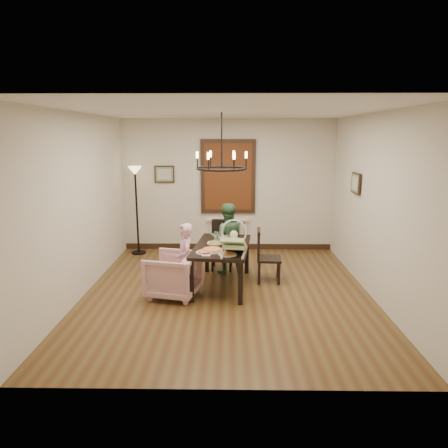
{
  "coord_description": "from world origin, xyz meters",
  "views": [
    {
      "loc": [
        0.04,
        -5.99,
        2.46
      ],
      "look_at": [
        -0.05,
        0.32,
        1.05
      ],
      "focal_mm": 32.0,
      "sensor_mm": 36.0,
      "label": 1
    }
  ],
  "objects_px": {
    "chair_right": "(269,256)",
    "armchair": "(173,275)",
    "chair_far": "(222,245)",
    "drinking_glass": "(222,239)",
    "seated_man": "(227,244)",
    "baby_bouncer": "(234,243)",
    "floor_lamp": "(137,212)",
    "dining_table": "(222,250)",
    "elderly_woman": "(185,266)"
  },
  "relations": [
    {
      "from": "dining_table",
      "to": "drinking_glass",
      "type": "relative_size",
      "value": 11.38
    },
    {
      "from": "chair_right",
      "to": "armchair",
      "type": "xyz_separation_m",
      "value": [
        -1.55,
        -0.66,
        -0.12
      ]
    },
    {
      "from": "chair_far",
      "to": "chair_right",
      "type": "distance_m",
      "value": 1.04
    },
    {
      "from": "armchair",
      "to": "baby_bouncer",
      "type": "xyz_separation_m",
      "value": [
        0.94,
        -0.11,
        0.55
      ]
    },
    {
      "from": "seated_man",
      "to": "baby_bouncer",
      "type": "height_order",
      "value": "baby_bouncer"
    },
    {
      "from": "elderly_woman",
      "to": "baby_bouncer",
      "type": "distance_m",
      "value": 0.87
    },
    {
      "from": "elderly_woman",
      "to": "seated_man",
      "type": "distance_m",
      "value": 1.26
    },
    {
      "from": "drinking_glass",
      "to": "floor_lamp",
      "type": "height_order",
      "value": "floor_lamp"
    },
    {
      "from": "chair_far",
      "to": "seated_man",
      "type": "xyz_separation_m",
      "value": [
        0.09,
        -0.2,
        0.07
      ]
    },
    {
      "from": "dining_table",
      "to": "elderly_woman",
      "type": "xyz_separation_m",
      "value": [
        -0.56,
        -0.41,
        -0.15
      ]
    },
    {
      "from": "seated_man",
      "to": "chair_far",
      "type": "bearing_deg",
      "value": -70.16
    },
    {
      "from": "drinking_glass",
      "to": "chair_far",
      "type": "bearing_deg",
      "value": 91.43
    },
    {
      "from": "elderly_woman",
      "to": "seated_man",
      "type": "bearing_deg",
      "value": 134.56
    },
    {
      "from": "dining_table",
      "to": "drinking_glass",
      "type": "bearing_deg",
      "value": 95.17
    },
    {
      "from": "dining_table",
      "to": "elderly_woman",
      "type": "relative_size",
      "value": 1.66
    },
    {
      "from": "armchair",
      "to": "seated_man",
      "type": "relative_size",
      "value": 0.71
    },
    {
      "from": "armchair",
      "to": "dining_table",
      "type": "bearing_deg",
      "value": 131.56
    },
    {
      "from": "seated_man",
      "to": "floor_lamp",
      "type": "height_order",
      "value": "floor_lamp"
    },
    {
      "from": "chair_right",
      "to": "baby_bouncer",
      "type": "distance_m",
      "value": 1.07
    },
    {
      "from": "dining_table",
      "to": "seated_man",
      "type": "bearing_deg",
      "value": 89.77
    },
    {
      "from": "chair_right",
      "to": "floor_lamp",
      "type": "bearing_deg",
      "value": 61.52
    },
    {
      "from": "chair_right",
      "to": "seated_man",
      "type": "bearing_deg",
      "value": 62.42
    },
    {
      "from": "chair_right",
      "to": "armchair",
      "type": "relative_size",
      "value": 1.21
    },
    {
      "from": "armchair",
      "to": "drinking_glass",
      "type": "distance_m",
      "value": 1.03
    },
    {
      "from": "floor_lamp",
      "to": "seated_man",
      "type": "bearing_deg",
      "value": -32.37
    },
    {
      "from": "chair_far",
      "to": "chair_right",
      "type": "bearing_deg",
      "value": -35.65
    },
    {
      "from": "dining_table",
      "to": "elderly_woman",
      "type": "distance_m",
      "value": 0.71
    },
    {
      "from": "floor_lamp",
      "to": "dining_table",
      "type": "bearing_deg",
      "value": -46.05
    },
    {
      "from": "elderly_woman",
      "to": "seated_man",
      "type": "height_order",
      "value": "seated_man"
    },
    {
      "from": "chair_far",
      "to": "floor_lamp",
      "type": "relative_size",
      "value": 0.51
    },
    {
      "from": "chair_right",
      "to": "baby_bouncer",
      "type": "bearing_deg",
      "value": 145.25
    },
    {
      "from": "armchair",
      "to": "drinking_glass",
      "type": "height_order",
      "value": "drinking_glass"
    },
    {
      "from": "elderly_woman",
      "to": "seated_man",
      "type": "relative_size",
      "value": 0.9
    },
    {
      "from": "chair_far",
      "to": "floor_lamp",
      "type": "xyz_separation_m",
      "value": [
        -1.8,
        0.99,
        0.44
      ]
    },
    {
      "from": "dining_table",
      "to": "chair_right",
      "type": "xyz_separation_m",
      "value": [
        0.8,
        0.25,
        -0.17
      ]
    },
    {
      "from": "dining_table",
      "to": "baby_bouncer",
      "type": "relative_size",
      "value": 2.87
    },
    {
      "from": "chair_right",
      "to": "drinking_glass",
      "type": "xyz_separation_m",
      "value": [
        -0.8,
        -0.1,
        0.32
      ]
    },
    {
      "from": "baby_bouncer",
      "to": "drinking_glass",
      "type": "bearing_deg",
      "value": 113.91
    },
    {
      "from": "dining_table",
      "to": "baby_bouncer",
      "type": "xyz_separation_m",
      "value": [
        0.19,
        -0.52,
        0.27
      ]
    },
    {
      "from": "dining_table",
      "to": "seated_man",
      "type": "xyz_separation_m",
      "value": [
        0.08,
        0.68,
        -0.09
      ]
    },
    {
      "from": "chair_right",
      "to": "armchair",
      "type": "height_order",
      "value": "chair_right"
    },
    {
      "from": "drinking_glass",
      "to": "armchair",
      "type": "bearing_deg",
      "value": -143.47
    },
    {
      "from": "seated_man",
      "to": "floor_lamp",
      "type": "distance_m",
      "value": 2.26
    },
    {
      "from": "chair_far",
      "to": "drinking_glass",
      "type": "xyz_separation_m",
      "value": [
        0.02,
        -0.74,
        0.32
      ]
    },
    {
      "from": "baby_bouncer",
      "to": "seated_man",
      "type": "bearing_deg",
      "value": 103.44
    },
    {
      "from": "elderly_woman",
      "to": "floor_lamp",
      "type": "distance_m",
      "value": 2.64
    },
    {
      "from": "chair_right",
      "to": "drinking_glass",
      "type": "bearing_deg",
      "value": 100.91
    },
    {
      "from": "baby_bouncer",
      "to": "drinking_glass",
      "type": "distance_m",
      "value": 0.7
    },
    {
      "from": "armchair",
      "to": "floor_lamp",
      "type": "relative_size",
      "value": 0.42
    },
    {
      "from": "armchair",
      "to": "drinking_glass",
      "type": "xyz_separation_m",
      "value": [
        0.75,
        0.56,
        0.44
      ]
    }
  ]
}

